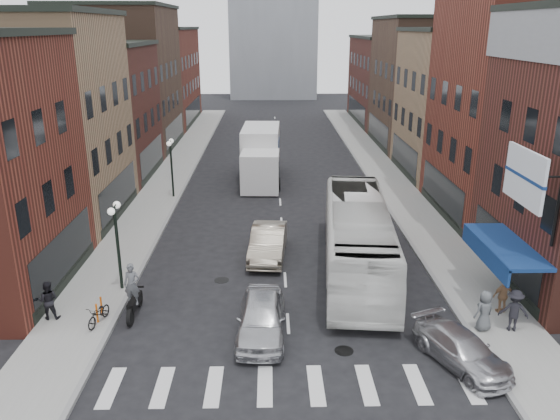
# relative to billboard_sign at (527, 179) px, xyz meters

# --- Properties ---
(ground) EXTENTS (160.00, 160.00, 0.00)m
(ground) POSITION_rel_billboard_sign_xyz_m (-8.59, -0.50, -6.13)
(ground) COLOR black
(ground) RESTS_ON ground
(sidewalk_left) EXTENTS (3.00, 74.00, 0.15)m
(sidewalk_left) POSITION_rel_billboard_sign_xyz_m (-17.09, 21.50, -6.06)
(sidewalk_left) COLOR gray
(sidewalk_left) RESTS_ON ground
(sidewalk_right) EXTENTS (3.00, 74.00, 0.15)m
(sidewalk_right) POSITION_rel_billboard_sign_xyz_m (-0.09, 21.50, -6.06)
(sidewalk_right) COLOR gray
(sidewalk_right) RESTS_ON ground
(curb_left) EXTENTS (0.20, 74.00, 0.16)m
(curb_left) POSITION_rel_billboard_sign_xyz_m (-15.59, 21.50, -6.13)
(curb_left) COLOR gray
(curb_left) RESTS_ON ground
(curb_right) EXTENTS (0.20, 74.00, 0.16)m
(curb_right) POSITION_rel_billboard_sign_xyz_m (-1.59, 21.50, -6.13)
(curb_right) COLOR gray
(curb_right) RESTS_ON ground
(crosswalk_stripes) EXTENTS (12.00, 2.20, 0.01)m
(crosswalk_stripes) POSITION_rel_billboard_sign_xyz_m (-8.59, -3.50, -6.13)
(crosswalk_stripes) COLOR silver
(crosswalk_stripes) RESTS_ON ground
(bldg_left_mid_a) EXTENTS (10.30, 10.20, 12.30)m
(bldg_left_mid_a) POSITION_rel_billboard_sign_xyz_m (-23.58, 13.50, 0.02)
(bldg_left_mid_a) COLOR #A57F5B
(bldg_left_mid_a) RESTS_ON ground
(bldg_left_mid_b) EXTENTS (10.30, 10.20, 10.30)m
(bldg_left_mid_b) POSITION_rel_billboard_sign_xyz_m (-23.58, 23.50, -0.98)
(bldg_left_mid_b) COLOR #4D241B
(bldg_left_mid_b) RESTS_ON ground
(bldg_left_far_a) EXTENTS (10.30, 12.20, 13.30)m
(bldg_left_far_a) POSITION_rel_billboard_sign_xyz_m (-23.58, 34.50, 0.52)
(bldg_left_far_a) COLOR #493124
(bldg_left_far_a) RESTS_ON ground
(bldg_left_far_b) EXTENTS (10.30, 16.20, 11.30)m
(bldg_left_far_b) POSITION_rel_billboard_sign_xyz_m (-23.58, 48.50, -0.48)
(bldg_left_far_b) COLOR maroon
(bldg_left_far_b) RESTS_ON ground
(bldg_right_mid_a) EXTENTS (10.30, 10.20, 14.30)m
(bldg_right_mid_a) POSITION_rel_billboard_sign_xyz_m (6.41, 13.50, 1.02)
(bldg_right_mid_a) COLOR maroon
(bldg_right_mid_a) RESTS_ON ground
(bldg_right_mid_b) EXTENTS (10.30, 10.20, 11.30)m
(bldg_right_mid_b) POSITION_rel_billboard_sign_xyz_m (6.41, 23.50, -0.48)
(bldg_right_mid_b) COLOR #A57F5B
(bldg_right_mid_b) RESTS_ON ground
(bldg_right_far_a) EXTENTS (10.30, 12.20, 12.30)m
(bldg_right_far_a) POSITION_rel_billboard_sign_xyz_m (6.41, 34.50, 0.02)
(bldg_right_far_a) COLOR #493124
(bldg_right_far_a) RESTS_ON ground
(bldg_right_far_b) EXTENTS (10.30, 16.20, 10.30)m
(bldg_right_far_b) POSITION_rel_billboard_sign_xyz_m (6.41, 48.50, -0.98)
(bldg_right_far_b) COLOR #4D241B
(bldg_right_far_b) RESTS_ON ground
(awning_blue) EXTENTS (1.80, 5.00, 0.78)m
(awning_blue) POSITION_rel_billboard_sign_xyz_m (0.34, 2.00, -3.50)
(awning_blue) COLOR navy
(awning_blue) RESTS_ON ground
(billboard_sign) EXTENTS (1.52, 3.00, 3.70)m
(billboard_sign) POSITION_rel_billboard_sign_xyz_m (0.00, 0.00, 0.00)
(billboard_sign) COLOR black
(billboard_sign) RESTS_ON ground
(streetlamp_near) EXTENTS (0.32, 1.22, 4.11)m
(streetlamp_near) POSITION_rel_billboard_sign_xyz_m (-15.99, 3.50, -3.22)
(streetlamp_near) COLOR black
(streetlamp_near) RESTS_ON ground
(streetlamp_far) EXTENTS (0.32, 1.22, 4.11)m
(streetlamp_far) POSITION_rel_billboard_sign_xyz_m (-15.99, 17.50, -3.22)
(streetlamp_far) COLOR black
(streetlamp_far) RESTS_ON ground
(bike_rack) EXTENTS (0.08, 0.68, 0.80)m
(bike_rack) POSITION_rel_billboard_sign_xyz_m (-16.19, 0.80, -5.58)
(bike_rack) COLOR #D8590C
(bike_rack) RESTS_ON sidewalk_left
(box_truck) EXTENTS (3.01, 9.18, 3.96)m
(box_truck) POSITION_rel_billboard_sign_xyz_m (-9.97, 21.99, -4.18)
(box_truck) COLOR white
(box_truck) RESTS_ON ground
(motorcycle_rider) EXTENTS (0.66, 2.31, 2.35)m
(motorcycle_rider) POSITION_rel_billboard_sign_xyz_m (-14.89, 1.22, -5.03)
(motorcycle_rider) COLOR black
(motorcycle_rider) RESTS_ON ground
(transit_bus) EXTENTS (4.10, 12.65, 3.46)m
(transit_bus) POSITION_rel_billboard_sign_xyz_m (-5.10, 5.44, -4.40)
(transit_bus) COLOR silver
(transit_bus) RESTS_ON ground
(sedan_left_near) EXTENTS (2.00, 4.60, 1.55)m
(sedan_left_near) POSITION_rel_billboard_sign_xyz_m (-9.64, -0.34, -5.36)
(sedan_left_near) COLOR silver
(sedan_left_near) RESTS_ON ground
(sedan_left_far) EXTENTS (2.12, 5.01, 1.61)m
(sedan_left_far) POSITION_rel_billboard_sign_xyz_m (-9.39, 7.23, -5.33)
(sedan_left_far) COLOR #A89D88
(sedan_left_far) RESTS_ON ground
(curb_car) EXTENTS (3.14, 4.41, 1.19)m
(curb_car) POSITION_rel_billboard_sign_xyz_m (-2.58, -2.40, -5.54)
(curb_car) COLOR #B2B2B7
(curb_car) RESTS_ON ground
(parked_bicycle) EXTENTS (0.89, 1.65, 0.82)m
(parked_bicycle) POSITION_rel_billboard_sign_xyz_m (-16.09, 0.42, -5.57)
(parked_bicycle) COLOR black
(parked_bicycle) RESTS_ON sidewalk_left
(ped_left_solo) EXTENTS (0.82, 0.52, 1.62)m
(ped_left_solo) POSITION_rel_billboard_sign_xyz_m (-18.19, 0.85, -5.17)
(ped_left_solo) COLOR black
(ped_left_solo) RESTS_ON sidewalk_left
(ped_right_a) EXTENTS (1.20, 0.80, 1.70)m
(ped_right_a) POSITION_rel_billboard_sign_xyz_m (0.08, -0.39, -5.13)
(ped_right_a) COLOR black
(ped_right_a) RESTS_ON sidewalk_right
(ped_right_b) EXTENTS (0.96, 0.59, 1.53)m
(ped_right_b) POSITION_rel_billboard_sign_xyz_m (0.24, 1.00, -5.22)
(ped_right_b) COLOR #9A714E
(ped_right_b) RESTS_ON sidewalk_right
(ped_right_c) EXTENTS (0.93, 0.77, 1.64)m
(ped_right_c) POSITION_rel_billboard_sign_xyz_m (-1.05, -0.35, -5.17)
(ped_right_c) COLOR #53575B
(ped_right_c) RESTS_ON sidewalk_right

